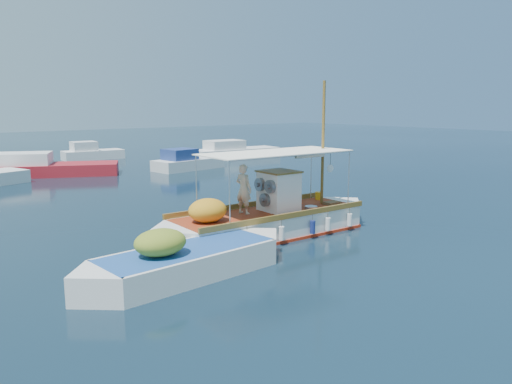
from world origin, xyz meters
TOP-DOWN VIEW (x-y plane):
  - ground at (0.00, 0.00)m, footprint 160.00×160.00m
  - fishing_caique at (-0.02, 0.47)m, footprint 9.78×3.02m
  - dinghy at (-4.72, -1.48)m, footprint 7.14×2.35m
  - bg_boat_n at (-2.06, 22.31)m, footprint 10.05×6.81m
  - bg_boat_ne at (7.50, 18.71)m, footprint 5.62×2.92m
  - bg_boat_e at (15.42, 23.52)m, footprint 8.47×3.26m
  - bg_boat_far_n at (4.57, 30.10)m, footprint 5.26×2.38m

SIDE VIEW (x-z plane):
  - ground at x=0.00m, z-range 0.00..0.00m
  - dinghy at x=-4.72m, z-range -0.51..1.24m
  - bg_boat_n at x=-2.06m, z-range -0.41..1.39m
  - bg_boat_ne at x=7.50m, z-range -0.41..1.39m
  - bg_boat_e at x=15.42m, z-range -0.41..1.39m
  - bg_boat_far_n at x=4.57m, z-range -0.41..1.39m
  - fishing_caique at x=-0.02m, z-range -2.45..3.52m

